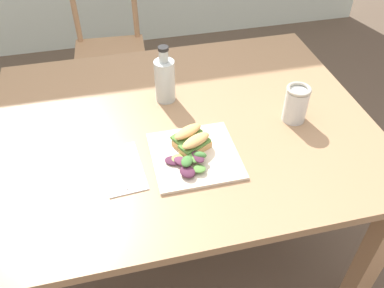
% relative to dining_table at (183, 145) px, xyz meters
% --- Properties ---
extents(ground_plane, '(8.76, 8.76, 0.00)m').
position_rel_dining_table_xyz_m(ground_plane, '(0.08, -0.18, -0.63)').
color(ground_plane, brown).
extents(dining_table, '(1.30, 1.03, 0.74)m').
position_rel_dining_table_xyz_m(dining_table, '(0.00, 0.00, 0.00)').
color(dining_table, '#997551').
rests_on(dining_table, ground).
extents(chair_wooden_far, '(0.43, 0.43, 0.87)m').
position_rel_dining_table_xyz_m(chair_wooden_far, '(-0.20, 1.09, -0.18)').
color(chair_wooden_far, tan).
rests_on(chair_wooden_far, ground).
extents(plate_lunch, '(0.27, 0.27, 0.01)m').
position_rel_dining_table_xyz_m(plate_lunch, '(0.00, -0.18, 0.11)').
color(plate_lunch, beige).
rests_on(plate_lunch, dining_table).
extents(sandwich_half_front, '(0.11, 0.09, 0.06)m').
position_rel_dining_table_xyz_m(sandwich_half_front, '(0.01, -0.16, 0.15)').
color(sandwich_half_front, tan).
rests_on(sandwich_half_front, plate_lunch).
extents(sandwich_half_back, '(0.11, 0.09, 0.06)m').
position_rel_dining_table_xyz_m(sandwich_half_back, '(-0.01, -0.11, 0.15)').
color(sandwich_half_back, tan).
rests_on(sandwich_half_back, plate_lunch).
extents(salad_mixed_greens, '(0.14, 0.13, 0.04)m').
position_rel_dining_table_xyz_m(salad_mixed_greens, '(-0.03, -0.22, 0.14)').
color(salad_mixed_greens, '#84A84C').
rests_on(salad_mixed_greens, plate_lunch).
extents(napkin_folded, '(0.13, 0.22, 0.00)m').
position_rel_dining_table_xyz_m(napkin_folded, '(-0.23, -0.18, 0.11)').
color(napkin_folded, white).
rests_on(napkin_folded, dining_table).
extents(fork_on_napkin, '(0.03, 0.19, 0.00)m').
position_rel_dining_table_xyz_m(fork_on_napkin, '(-0.23, -0.16, 0.12)').
color(fork_on_napkin, silver).
rests_on(fork_on_napkin, napkin_folded).
extents(bottle_cold_brew, '(0.07, 0.07, 0.21)m').
position_rel_dining_table_xyz_m(bottle_cold_brew, '(-0.03, 0.15, 0.19)').
color(bottle_cold_brew, '#472819').
rests_on(bottle_cold_brew, dining_table).
extents(mason_jar_iced_tea, '(0.08, 0.08, 0.13)m').
position_rel_dining_table_xyz_m(mason_jar_iced_tea, '(0.38, -0.07, 0.17)').
color(mason_jar_iced_tea, '#C67528').
rests_on(mason_jar_iced_tea, dining_table).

